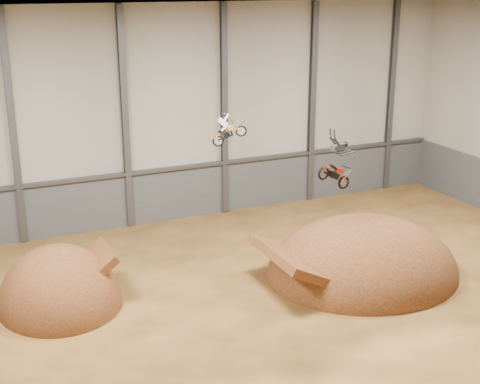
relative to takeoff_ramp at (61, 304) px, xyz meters
name	(u,v)px	position (x,y,z in m)	size (l,w,h in m)	color
floor	(282,315)	(9.46, -5.51, 0.00)	(40.00, 40.00, 0.00)	#523416
back_wall	(175,115)	(9.46, 9.49, 7.00)	(40.00, 0.10, 14.00)	#AFA99B
ceiling	(288,13)	(9.46, -5.51, 14.00)	(40.00, 40.00, 0.00)	black
lower_band_back	(178,193)	(9.46, 9.39, 1.75)	(39.80, 0.18, 3.50)	#4C4F53
steel_rail	(178,168)	(9.46, 9.24, 3.55)	(39.80, 0.35, 0.20)	#47494F
steel_column_1	(13,130)	(-0.54, 9.29, 7.00)	(0.40, 0.36, 13.90)	#47494F
steel_column_2	(125,120)	(6.12, 9.29, 7.00)	(0.40, 0.36, 13.90)	#47494F
steel_column_3	(224,112)	(12.79, 9.29, 7.00)	(0.40, 0.36, 13.90)	#47494F
steel_column_4	(312,104)	(19.46, 9.29, 7.00)	(0.40, 0.36, 13.90)	#47494F
steel_column_5	(391,97)	(26.12, 9.29, 7.00)	(0.40, 0.36, 13.90)	#47494F
takeoff_ramp	(61,304)	(0.00, 0.00, 0.00)	(5.92, 6.83, 5.92)	#432210
landing_ramp	(362,274)	(15.64, -3.15, 0.00)	(10.69, 9.46, 6.17)	#432210
fmx_rider_a	(232,125)	(8.95, -0.77, 8.41)	(1.83, 0.70, 1.65)	orange
fmx_rider_b	(332,160)	(13.49, -2.99, 6.64)	(2.98, 0.85, 2.56)	#B61B05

